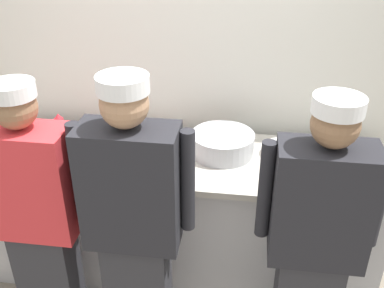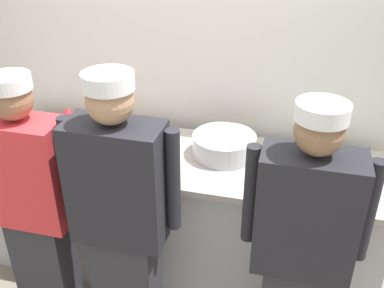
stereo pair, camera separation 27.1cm
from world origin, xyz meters
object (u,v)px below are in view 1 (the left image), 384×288
object	(u,v)px
chef_center	(134,224)
ramekin_green_sauce	(60,157)
plate_stack_front	(283,151)
mixing_bowl_steel	(223,144)
ramekin_red_sauce	(27,139)
ramekin_yellow_sauce	(319,152)
chef_near_left	(38,216)
deli_cup	(333,178)
chef_far_right	(315,240)
sheet_tray	(129,148)
squeeze_bottle_primary	(60,126)

from	to	relation	value
chef_center	ramekin_green_sauce	distance (m)	0.80
plate_stack_front	mixing_bowl_steel	xyz separation A→B (m)	(-0.38, -0.03, 0.04)
ramekin_red_sauce	ramekin_yellow_sauce	size ratio (longest dim) A/B	1.24
chef_near_left	deli_cup	size ratio (longest dim) A/B	17.01
chef_far_right	ramekin_red_sauce	world-z (taller)	chef_far_right
chef_center	sheet_tray	bearing A→B (deg)	106.86
chef_center	chef_far_right	xyz separation A→B (m)	(0.90, 0.04, -0.03)
chef_far_right	ramekin_red_sauce	distance (m)	1.94
plate_stack_front	sheet_tray	xyz separation A→B (m)	(-0.98, -0.08, -0.02)
mixing_bowl_steel	ramekin_red_sauce	distance (m)	1.30
ramekin_green_sauce	deli_cup	world-z (taller)	deli_cup
sheet_tray	ramekin_yellow_sauce	xyz separation A→B (m)	(1.21, 0.11, 0.01)
chef_near_left	mixing_bowl_steel	bearing A→B (deg)	37.10
ramekin_red_sauce	ramekin_green_sauce	distance (m)	0.37
chef_far_right	plate_stack_front	bearing A→B (deg)	100.28
mixing_bowl_steel	ramekin_yellow_sauce	bearing A→B (deg)	5.65
ramekin_yellow_sauce	chef_near_left	bearing A→B (deg)	-153.59
chef_near_left	chef_center	distance (m)	0.55
chef_center	chef_near_left	bearing A→B (deg)	174.70
chef_far_right	ramekin_green_sauce	xyz separation A→B (m)	(-1.50, 0.48, 0.07)
sheet_tray	ramekin_green_sauce	bearing A→B (deg)	-154.48
ramekin_yellow_sauce	ramekin_green_sauce	bearing A→B (deg)	-169.67
ramekin_yellow_sauce	deli_cup	size ratio (longest dim) A/B	0.85
plate_stack_front	ramekin_green_sauce	size ratio (longest dim) A/B	2.44
chef_center	plate_stack_front	bearing A→B (deg)	45.60
chef_near_left	squeeze_bottle_primary	bearing A→B (deg)	102.66
ramekin_red_sauce	ramekin_yellow_sauce	xyz separation A→B (m)	(1.91, 0.09, -0.00)
ramekin_yellow_sauce	deli_cup	distance (m)	0.34
mixing_bowl_steel	deli_cup	size ratio (longest dim) A/B	4.21
chef_near_left	ramekin_red_sauce	bearing A→B (deg)	119.05
chef_near_left	ramekin_red_sauce	size ratio (longest dim) A/B	16.16
ramekin_green_sauce	ramekin_yellow_sauce	bearing A→B (deg)	10.33
ramekin_red_sauce	sheet_tray	bearing A→B (deg)	-1.25
chef_center	chef_far_right	size ratio (longest dim) A/B	1.04
ramekin_green_sauce	ramekin_yellow_sauce	xyz separation A→B (m)	(1.59, 0.29, -0.00)
ramekin_green_sauce	deli_cup	bearing A→B (deg)	-1.68
chef_far_right	ramekin_green_sauce	world-z (taller)	chef_far_right
plate_stack_front	mixing_bowl_steel	bearing A→B (deg)	-175.47
ramekin_red_sauce	ramekin_yellow_sauce	bearing A→B (deg)	2.73
plate_stack_front	deli_cup	xyz separation A→B (m)	(0.26, -0.31, 0.02)
chef_far_right	deli_cup	size ratio (longest dim) A/B	17.20
chef_center	chef_far_right	bearing A→B (deg)	2.44
plate_stack_front	sheet_tray	size ratio (longest dim) A/B	0.53
squeeze_bottle_primary	chef_far_right	bearing A→B (deg)	-25.61
ramekin_red_sauce	ramekin_green_sauce	world-z (taller)	same
chef_far_right	ramekin_yellow_sauce	size ratio (longest dim) A/B	20.30
sheet_tray	chef_near_left	bearing A→B (deg)	-116.55
chef_near_left	mixing_bowl_steel	distance (m)	1.17
chef_near_left	ramekin_red_sauce	world-z (taller)	chef_near_left
chef_center	mixing_bowl_steel	world-z (taller)	chef_center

